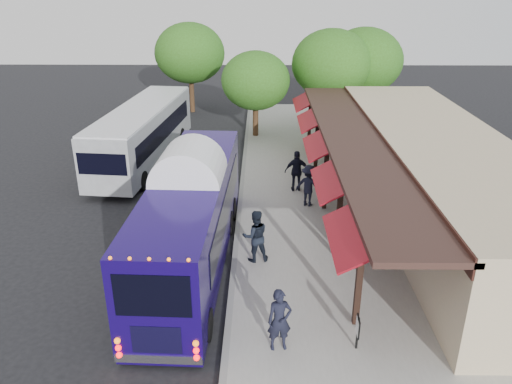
% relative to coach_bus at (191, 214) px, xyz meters
% --- Properties ---
extents(ground, '(90.00, 90.00, 0.00)m').
position_rel_coach_bus_xyz_m(ground, '(1.45, 0.22, -1.92)').
color(ground, black).
rests_on(ground, ground).
extents(sidewalk, '(10.00, 40.00, 0.15)m').
position_rel_coach_bus_xyz_m(sidewalk, '(6.45, 4.22, -1.85)').
color(sidewalk, '#9E9B93').
rests_on(sidewalk, ground).
extents(curb, '(0.20, 40.00, 0.16)m').
position_rel_coach_bus_xyz_m(curb, '(1.50, 4.22, -1.85)').
color(curb, gray).
rests_on(curb, ground).
extents(station_shelter, '(8.15, 20.00, 3.60)m').
position_rel_coach_bus_xyz_m(station_shelter, '(9.83, 4.22, -0.08)').
color(station_shelter, '#C6AE89').
rests_on(station_shelter, ground).
extents(coach_bus, '(2.79, 11.29, 3.58)m').
position_rel_coach_bus_xyz_m(coach_bus, '(0.00, 0.00, 0.00)').
color(coach_bus, '#160752').
rests_on(coach_bus, ground).
extents(city_bus, '(3.65, 11.83, 3.13)m').
position_rel_coach_bus_xyz_m(city_bus, '(-4.09, 10.84, -0.20)').
color(city_bus, gray).
rests_on(city_bus, ground).
extents(ped_a, '(0.74, 0.56, 1.84)m').
position_rel_coach_bus_xyz_m(ped_a, '(2.96, -4.78, -0.85)').
color(ped_a, black).
rests_on(ped_a, sidewalk).
extents(ped_b, '(1.08, 0.92, 1.95)m').
position_rel_coach_bus_xyz_m(ped_b, '(2.25, -0.11, -0.80)').
color(ped_b, black).
rests_on(ped_b, sidewalk).
extents(ped_c, '(1.18, 0.52, 1.98)m').
position_rel_coach_bus_xyz_m(ped_c, '(4.15, 6.36, -0.78)').
color(ped_c, black).
rests_on(ped_c, sidewalk).
extents(ped_d, '(1.41, 1.16, 1.90)m').
position_rel_coach_bus_xyz_m(ped_d, '(4.57, 4.67, -0.83)').
color(ped_d, black).
rests_on(ped_d, sidewalk).
extents(sign_board, '(0.07, 0.46, 1.01)m').
position_rel_coach_bus_xyz_m(sign_board, '(5.09, -4.78, -1.09)').
color(sign_board, black).
rests_on(sign_board, sidewalk).
extents(tree_left, '(4.30, 4.30, 5.50)m').
position_rel_coach_bus_xyz_m(tree_left, '(2.08, 15.55, 1.74)').
color(tree_left, '#382314').
rests_on(tree_left, ground).
extents(tree_mid, '(5.21, 5.21, 6.67)m').
position_rel_coach_bus_xyz_m(tree_mid, '(7.00, 17.33, 2.52)').
color(tree_mid, '#382314').
rests_on(tree_mid, ground).
extents(tree_right, '(5.18, 5.18, 6.64)m').
position_rel_coach_bus_xyz_m(tree_right, '(9.38, 18.74, 2.50)').
color(tree_right, '#382314').
rests_on(tree_right, ground).
extents(tree_far, '(5.20, 5.20, 6.66)m').
position_rel_coach_bus_xyz_m(tree_far, '(-2.89, 22.29, 2.52)').
color(tree_far, '#382314').
rests_on(tree_far, ground).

